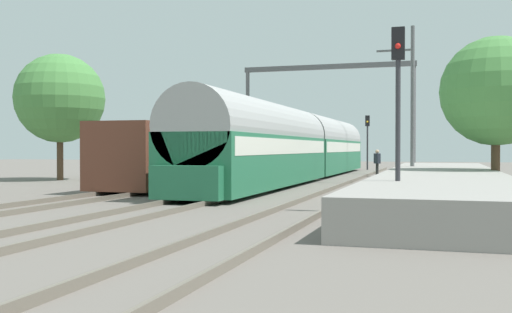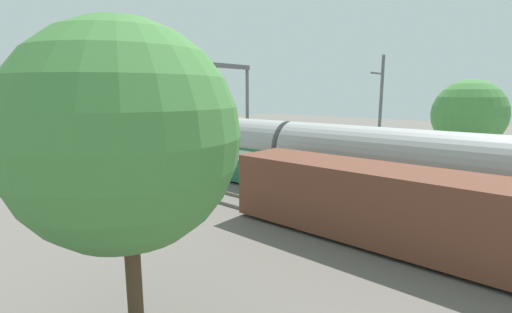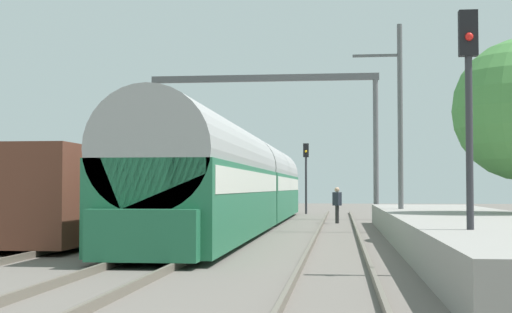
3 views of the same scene
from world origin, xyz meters
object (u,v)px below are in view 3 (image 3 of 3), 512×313
(passenger_train, at_px, (243,181))
(railway_signal_far, at_px, (306,168))
(freight_car, at_px, (93,195))
(railway_signal_near, at_px, (469,106))
(catenary_gantry, at_px, (264,116))
(person_crossing, at_px, (337,202))

(passenger_train, distance_m, railway_signal_far, 17.13)
(freight_car, distance_m, railway_signal_near, 14.28)
(catenary_gantry, bearing_deg, person_crossing, -47.53)
(freight_car, xyz_separation_m, railway_signal_near, (10.67, -9.30, 1.83))
(catenary_gantry, bearing_deg, railway_signal_near, -75.45)
(passenger_train, distance_m, catenary_gantry, 9.44)
(railway_signal_near, xyz_separation_m, railway_signal_far, (-4.72, 33.88, -0.35))
(person_crossing, distance_m, catenary_gantry, 7.47)
(person_crossing, height_order, railway_signal_near, railway_signal_near)
(person_crossing, bearing_deg, passenger_train, 93.48)
(catenary_gantry, bearing_deg, railway_signal_far, 76.98)
(person_crossing, bearing_deg, catenary_gantry, -1.64)
(railway_signal_far, bearing_deg, railway_signal_near, -82.07)
(passenger_train, distance_m, railway_signal_near, 18.19)
(passenger_train, bearing_deg, person_crossing, 47.59)
(passenger_train, height_order, person_crossing, passenger_train)
(passenger_train, distance_m, freight_car, 8.60)
(freight_car, xyz_separation_m, railway_signal_far, (5.95, 24.58, 1.49))
(railway_signal_near, relative_size, railway_signal_far, 1.13)
(passenger_train, height_order, railway_signal_near, railway_signal_near)
(freight_car, distance_m, catenary_gantry, 17.28)
(railway_signal_far, distance_m, catenary_gantry, 8.92)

